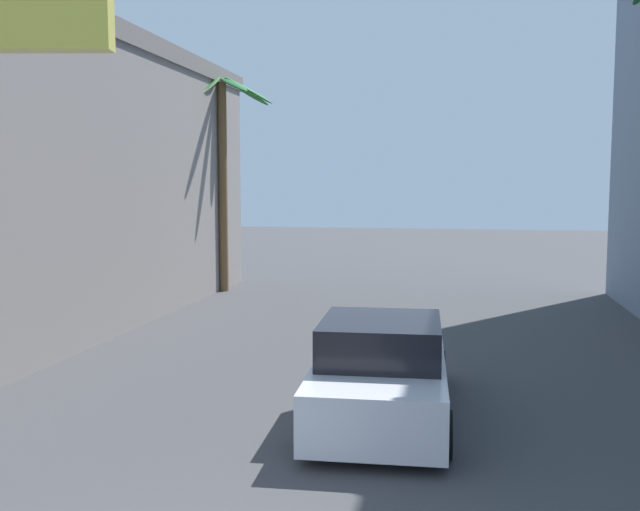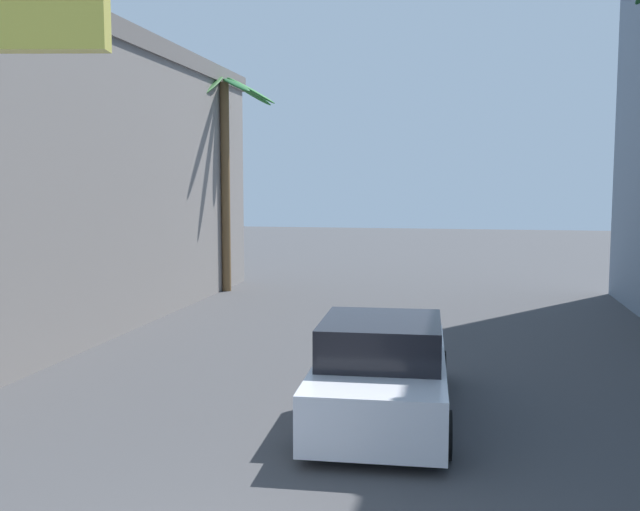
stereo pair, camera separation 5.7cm
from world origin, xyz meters
name	(u,v)px [view 2 (the right image)]	position (x,y,z in m)	size (l,w,h in m)	color
ground_plane	(369,353)	(0.00, 10.00, 0.00)	(87.06, 87.06, 0.00)	#424244
car_lead	(382,371)	(0.74, 5.95, 0.70)	(2.20, 4.87, 1.56)	black
palm_tree_far_left	(225,142)	(-5.83, 17.87, 4.95)	(3.40, 3.37, 7.08)	brown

